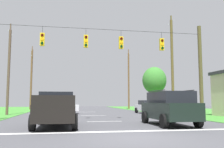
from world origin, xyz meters
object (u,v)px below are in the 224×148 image
Objects in this scene: distant_car_oncoming at (178,106)px; tree_roadside_far_right at (154,80)px; distant_car_crossing_white at (148,107)px; pickup_truck at (56,109)px; utility_pole_mid_left at (9,70)px; utility_pole_mid_right at (172,65)px; overhead_signal_span at (102,64)px; suv_black at (169,107)px; utility_pole_far_right at (129,80)px; distant_car_far_parked at (59,107)px; utility_pole_far_left at (31,78)px.

tree_roadside_far_right is at bearing 98.87° from distant_car_oncoming.
distant_car_oncoming is at bearing 19.90° from distant_car_crossing_white.
utility_pole_mid_left is at bearing 112.58° from pickup_truck.
distant_car_oncoming is at bearing 58.22° from utility_pole_mid_right.
distant_car_crossing_white is 0.67× the size of tree_roadside_far_right.
utility_pole_mid_right is at bearing -97.95° from tree_roadside_far_right.
overhead_signal_span is 6.37m from suv_black.
utility_pole_far_right is at bearing 46.19° from utility_pole_mid_left.
suv_black is (6.61, -0.27, 0.09)m from pickup_truck.
pickup_truck is 1.13× the size of suv_black.
utility_pole_mid_right reaches higher than distant_car_oncoming.
overhead_signal_span is 3.79× the size of distant_car_oncoming.
utility_pole_far_right is at bearing 99.12° from tree_roadside_far_right.
utility_pole_mid_left is (-11.95, 13.10, 3.58)m from suv_black.
utility_pole_mid_left reaches higher than distant_car_oncoming.
utility_pole_far_right is at bearing 71.80° from overhead_signal_span.
distant_car_far_parked is at bearing 166.45° from utility_pole_mid_right.
utility_pole_mid_right reaches higher than pickup_truck.
pickup_truck is 0.83× the size of tree_roadside_far_right.
utility_pole_far_right is 9.74m from tree_roadside_far_right.
overhead_signal_span is at bearing -108.20° from utility_pole_far_right.
tree_roadside_far_right is (18.82, 8.44, -0.14)m from utility_pole_mid_left.
suv_black is (3.46, -4.34, -3.13)m from overhead_signal_span.
distant_car_far_parked is 0.40× the size of utility_pole_mid_right.
suv_black is 14.34m from distant_car_crossing_white.
utility_pole_far_right is (11.95, 30.84, 4.42)m from pickup_truck.
tree_roadside_far_right is (13.71, 6.63, 3.70)m from distant_car_far_parked.
distant_car_crossing_white is at bearing 76.77° from suv_black.
utility_pole_far_right is (5.34, 31.11, 4.32)m from suv_black.
pickup_truck is at bearing -125.86° from distant_car_crossing_white.
utility_pole_mid_left is (-5.33, 12.83, 3.67)m from pickup_truck.
utility_pole_mid_left is (-8.48, 8.76, 0.44)m from overhead_signal_span.
suv_black is 0.43× the size of utility_pole_far_left.
overhead_signal_span is 12.23m from distant_car_crossing_white.
tree_roadside_far_right is (1.34, 9.61, -0.95)m from utility_pole_mid_right.
utility_pole_far_left is at bearing 107.65° from overhead_signal_span.
overhead_signal_span is 11.84m from utility_pole_mid_right.
utility_pole_far_right is at bearing 80.26° from suv_black.
utility_pole_mid_left is at bearing 134.08° from overhead_signal_span.
distant_car_crossing_white is at bearing 54.97° from overhead_signal_span.
utility_pole_mid_left is (-19.75, -2.49, 3.85)m from distant_car_oncoming.
pickup_truck is at bearing 177.65° from suv_black.
utility_pole_far_left is at bearing 99.94° from pickup_truck.
overhead_signal_span is at bearing -135.03° from distant_car_oncoming.
tree_roadside_far_right is at bearing -27.41° from utility_pole_far_left.
utility_pole_far_left reaches higher than distant_car_oncoming.
overhead_signal_span is 3.44× the size of suv_black.
utility_pole_mid_left reaches higher than distant_car_far_parked.
utility_pole_mid_right is (2.25, -2.03, 4.65)m from distant_car_crossing_white.
tree_roadside_far_right is (6.88, 21.54, 3.43)m from suv_black.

